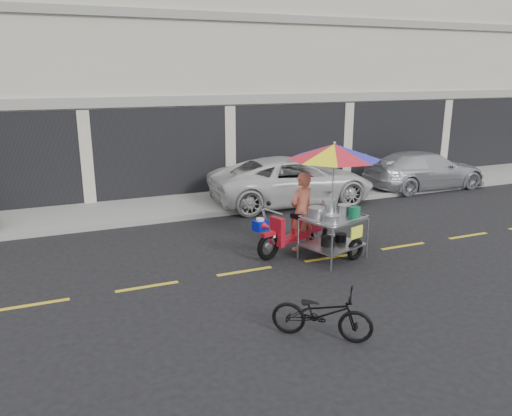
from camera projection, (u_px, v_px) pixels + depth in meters
name	position (u px, v px, depth m)	size (l,w,h in m)	color
ground	(329.00, 258.00, 11.01)	(90.00, 90.00, 0.00)	black
sidewalk	(241.00, 198.00, 15.89)	(45.00, 3.00, 0.15)	gray
shophouse_block	(260.00, 65.00, 20.35)	(36.00, 8.11, 10.40)	beige
centerline	(329.00, 258.00, 11.01)	(42.00, 0.10, 0.01)	gold
white_pickup	(292.00, 180.00, 15.46)	(2.36, 5.13, 1.43)	silver
silver_pickup	(425.00, 170.00, 17.37)	(1.81, 4.46, 1.29)	silver
near_bicycle	(322.00, 313.00, 7.62)	(0.54, 1.56, 0.82)	black
food_vendor_rig	(321.00, 184.00, 10.80)	(2.98, 2.48, 2.57)	black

